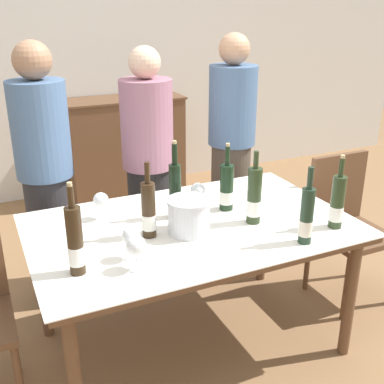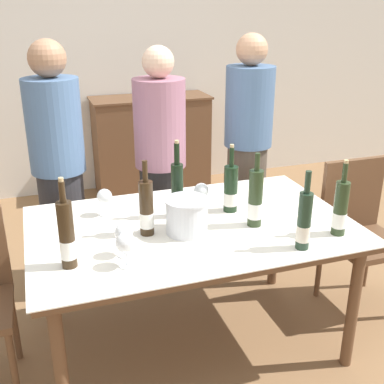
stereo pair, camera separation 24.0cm
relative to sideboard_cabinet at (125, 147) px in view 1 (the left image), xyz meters
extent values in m
plane|color=olive|center=(-0.39, -2.40, -0.48)|extent=(12.00, 12.00, 0.00)
cube|color=silver|center=(-0.39, 0.29, 0.92)|extent=(8.00, 0.10, 2.80)
cube|color=brown|center=(0.00, 0.00, -0.01)|extent=(1.11, 0.44, 0.94)
cube|color=brown|center=(0.00, 0.00, 0.47)|extent=(1.14, 0.46, 0.02)
cylinder|color=brown|center=(-1.11, -2.82, -0.13)|extent=(0.06, 0.06, 0.70)
cylinder|color=brown|center=(0.34, -2.82, -0.13)|extent=(0.06, 0.06, 0.70)
cylinder|color=brown|center=(-1.11, -1.97, -0.13)|extent=(0.06, 0.06, 0.70)
cylinder|color=brown|center=(0.34, -1.97, -0.13)|extent=(0.06, 0.06, 0.70)
cube|color=brown|center=(-0.39, -2.40, 0.24)|extent=(1.61, 1.00, 0.04)
cube|color=white|center=(-0.39, -2.40, 0.26)|extent=(1.64, 1.03, 0.01)
cylinder|color=silver|center=(-0.44, -2.47, 0.35)|extent=(0.20, 0.20, 0.18)
cylinder|color=silver|center=(-0.44, -2.47, 0.43)|extent=(0.22, 0.22, 0.01)
cylinder|color=#1E3323|center=(0.01, -2.80, 0.40)|extent=(0.06, 0.06, 0.27)
cylinder|color=silver|center=(0.01, -2.80, 0.34)|extent=(0.06, 0.06, 0.08)
cylinder|color=#1E3323|center=(0.01, -2.80, 0.59)|extent=(0.03, 0.03, 0.10)
cylinder|color=#28381E|center=(-0.09, -2.50, 0.41)|extent=(0.07, 0.07, 0.29)
cylinder|color=white|center=(-0.09, -2.50, 0.34)|extent=(0.07, 0.07, 0.08)
cylinder|color=#28381E|center=(-0.09, -2.50, 0.60)|extent=(0.03, 0.03, 0.09)
cylinder|color=#332314|center=(-0.63, -2.42, 0.40)|extent=(0.07, 0.07, 0.27)
cylinder|color=white|center=(-0.63, -2.42, 0.34)|extent=(0.07, 0.07, 0.08)
cylinder|color=#332314|center=(-0.63, -2.42, 0.59)|extent=(0.03, 0.03, 0.10)
cylinder|color=black|center=(-0.13, -2.29, 0.39)|extent=(0.08, 0.08, 0.25)
cylinder|color=white|center=(-0.13, -2.29, 0.33)|extent=(0.08, 0.08, 0.07)
cylinder|color=black|center=(-0.13, -2.29, 0.57)|extent=(0.02, 0.02, 0.11)
cylinder|color=tan|center=(-0.13, -2.29, 0.63)|extent=(0.02, 0.02, 0.02)
cylinder|color=#332314|center=(-1.02, -2.62, 0.41)|extent=(0.07, 0.07, 0.30)
cylinder|color=white|center=(-1.02, -2.62, 0.35)|extent=(0.07, 0.07, 0.08)
cylinder|color=#332314|center=(-1.02, -2.62, 0.61)|extent=(0.03, 0.03, 0.09)
cylinder|color=tan|center=(-1.02, -2.62, 0.66)|extent=(0.02, 0.02, 0.02)
cylinder|color=#28381E|center=(0.26, -2.72, 0.40)|extent=(0.07, 0.07, 0.27)
cylinder|color=white|center=(0.26, -2.72, 0.34)|extent=(0.07, 0.07, 0.08)
cylinder|color=#28381E|center=(0.26, -2.72, 0.58)|extent=(0.02, 0.02, 0.09)
cylinder|color=tan|center=(0.26, -2.72, 0.63)|extent=(0.02, 0.02, 0.02)
cylinder|color=black|center=(-0.43, -2.27, 0.41)|extent=(0.06, 0.06, 0.29)
cylinder|color=white|center=(-0.43, -2.27, 0.34)|extent=(0.06, 0.06, 0.08)
cylinder|color=black|center=(-0.43, -2.27, 0.61)|extent=(0.03, 0.03, 0.11)
cylinder|color=tan|center=(-0.43, -2.27, 0.67)|extent=(0.02, 0.02, 0.02)
cylinder|color=white|center=(-0.28, -2.24, 0.26)|extent=(0.07, 0.07, 0.00)
cylinder|color=white|center=(-0.28, -2.24, 0.31)|extent=(0.01, 0.01, 0.08)
sphere|color=white|center=(-0.28, -2.24, 0.38)|extent=(0.08, 0.08, 0.08)
cylinder|color=white|center=(-0.78, -2.60, 0.26)|extent=(0.07, 0.07, 0.00)
cylinder|color=white|center=(-0.78, -2.60, 0.31)|extent=(0.01, 0.01, 0.08)
sphere|color=white|center=(-0.78, -2.60, 0.37)|extent=(0.08, 0.08, 0.08)
cylinder|color=white|center=(-0.79, -2.13, 0.26)|extent=(0.07, 0.07, 0.00)
cylinder|color=white|center=(-0.79, -2.13, 0.30)|extent=(0.01, 0.01, 0.07)
sphere|color=white|center=(-0.79, -2.13, 0.37)|extent=(0.08, 0.08, 0.08)
cylinder|color=white|center=(-0.79, -2.70, 0.26)|extent=(0.07, 0.07, 0.00)
cylinder|color=white|center=(-0.79, -2.70, 0.31)|extent=(0.01, 0.01, 0.08)
sphere|color=white|center=(-0.79, -2.70, 0.37)|extent=(0.09, 0.09, 0.09)
cylinder|color=brown|center=(0.54, -2.58, -0.27)|extent=(0.03, 0.03, 0.43)
cylinder|color=brown|center=(0.54, -2.21, -0.27)|extent=(0.03, 0.03, 0.43)
cylinder|color=brown|center=(0.91, -2.21, -0.27)|extent=(0.03, 0.03, 0.43)
cube|color=brown|center=(0.73, -2.40, -0.03)|extent=(0.42, 0.42, 0.04)
cube|color=brown|center=(0.73, -2.20, 0.21)|extent=(0.42, 0.04, 0.45)
cylinder|color=brown|center=(-1.32, -2.21, -0.26)|extent=(0.03, 0.03, 0.44)
cylinder|color=#2D2D33|center=(-0.98, -1.59, -0.06)|extent=(0.28, 0.28, 0.84)
cylinder|color=#4C6B93|center=(-0.98, -1.59, 0.64)|extent=(0.33, 0.33, 0.56)
sphere|color=#A37556|center=(-0.98, -1.59, 1.03)|extent=(0.22, 0.22, 0.22)
cylinder|color=#262628|center=(-0.34, -1.62, -0.07)|extent=(0.28, 0.28, 0.81)
cylinder|color=#9E667A|center=(-0.34, -1.62, 0.61)|extent=(0.33, 0.33, 0.56)
sphere|color=beige|center=(-0.34, -1.62, 0.99)|extent=(0.20, 0.20, 0.20)
cylinder|color=#51473D|center=(0.31, -1.56, -0.04)|extent=(0.28, 0.28, 0.87)
cylinder|color=#4C6B93|center=(0.31, -1.56, 0.66)|extent=(0.33, 0.33, 0.54)
sphere|color=tan|center=(0.31, -1.56, 1.04)|extent=(0.21, 0.21, 0.21)
camera|label=1|loc=(-1.33, -4.42, 1.32)|focal=45.00mm
camera|label=2|loc=(-1.10, -4.51, 1.32)|focal=45.00mm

